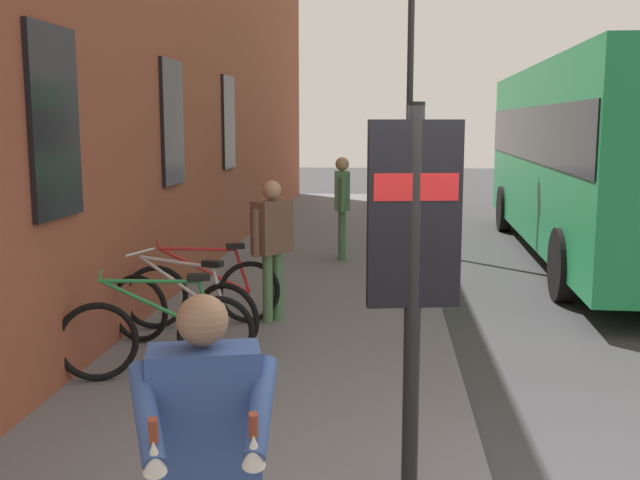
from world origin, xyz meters
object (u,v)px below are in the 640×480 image
bicycle_under_window (204,292)px  tourist_with_hotdogs (205,440)px  pedestrian_near_bus (342,197)px  street_lamp (410,76)px  bicycle_end_of_row (182,310)px  transit_info_sign (414,240)px  pedestrian_by_facade (272,236)px  bicycle_far_end (159,335)px  city_bus (601,150)px

bicycle_under_window → tourist_with_hotdogs: size_ratio=1.06×
bicycle_under_window → pedestrian_near_bus: pedestrian_near_bus is taller
street_lamp → bicycle_end_of_row: bearing=160.1°
tourist_with_hotdogs → bicycle_end_of_row: bearing=16.7°
transit_info_sign → pedestrian_near_bus: bearing=6.3°
bicycle_end_of_row → bicycle_under_window: bearing=-1.3°
pedestrian_near_bus → tourist_with_hotdogs: bearing=180.0°
pedestrian_near_bus → tourist_with_hotdogs: size_ratio=1.07×
bicycle_under_window → pedestrian_by_facade: (0.27, -0.74, 0.61)m
bicycle_far_end → pedestrian_by_facade: 2.22m
pedestrian_near_bus → tourist_with_hotdogs: (-9.57, 0.01, -0.06)m
bicycle_under_window → pedestrian_near_bus: bearing=-16.9°
tourist_with_hotdogs → bicycle_far_end: bearing=20.1°
bicycle_under_window → transit_info_sign: (-3.75, -2.20, 1.21)m
bicycle_far_end → tourist_with_hotdogs: 3.80m
bicycle_end_of_row → bicycle_under_window: (0.85, -0.02, 0.00)m
bicycle_far_end → street_lamp: bearing=-17.6°
city_bus → street_lamp: bearing=80.6°
city_bus → bicycle_far_end: bearing=141.2°
tourist_with_hotdogs → pedestrian_near_bus: bearing=-0.0°
city_bus → tourist_with_hotdogs: size_ratio=6.63×
bicycle_end_of_row → street_lamp: 7.72m
bicycle_under_window → pedestrian_near_bus: 4.55m
bicycle_end_of_row → tourist_with_hotdogs: bearing=-163.3°
bicycle_far_end → pedestrian_near_bus: 6.22m
city_bus → street_lamp: size_ratio=2.01×
bicycle_under_window → city_bus: city_bus is taller
transit_info_sign → tourist_with_hotdogs: size_ratio=1.50×
transit_info_sign → pedestrian_by_facade: (4.02, 1.45, -0.60)m
bicycle_end_of_row → pedestrian_by_facade: (1.11, -0.76, 0.61)m
transit_info_sign → street_lamp: street_lamp is taller
pedestrian_near_bus → tourist_with_hotdogs: 9.57m
pedestrian_by_facade → city_bus: bearing=-44.3°
tourist_with_hotdogs → transit_info_sign: bearing=-30.9°
city_bus → street_lamp: street_lamp is taller
pedestrian_near_bus → bicycle_end_of_row: bearing=165.6°
bicycle_far_end → bicycle_end_of_row: (0.89, 0.03, 0.00)m
street_lamp → city_bus: bearing=-99.4°
bicycle_far_end → transit_info_sign: transit_info_sign is taller
bicycle_under_window → pedestrian_by_facade: bearing=-70.2°
pedestrian_by_facade → tourist_with_hotdogs: pedestrian_by_facade is taller
bicycle_far_end → bicycle_under_window: 1.73m
tourist_with_hotdogs → street_lamp: 11.45m
pedestrian_by_facade → bicycle_end_of_row: bearing=145.6°
bicycle_end_of_row → transit_info_sign: (-2.91, -2.22, 1.21)m
bicycle_under_window → transit_info_sign: size_ratio=0.71×
transit_info_sign → pedestrian_near_bus: (8.06, 0.89, -0.55)m
tourist_with_hotdogs → bicycle_under_window: bearing=13.9°
bicycle_far_end → tourist_with_hotdogs: bearing=-159.9°
bicycle_far_end → city_bus: city_bus is taller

